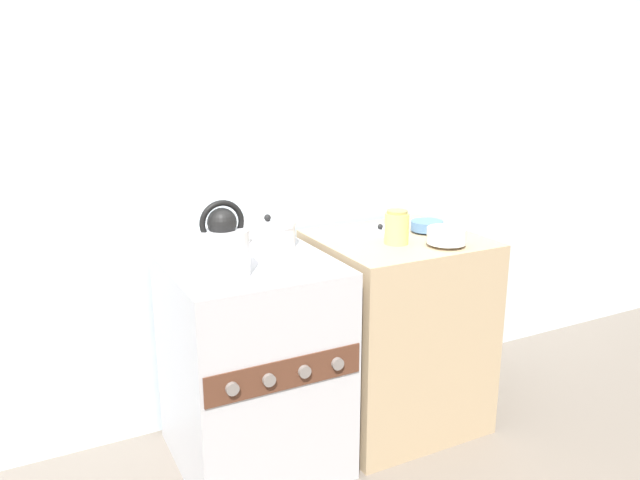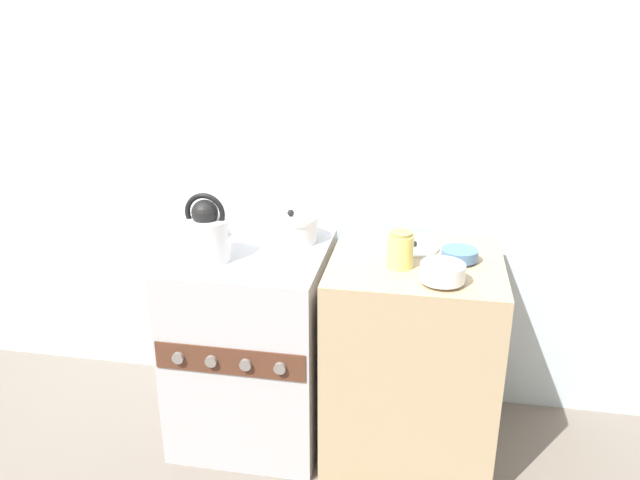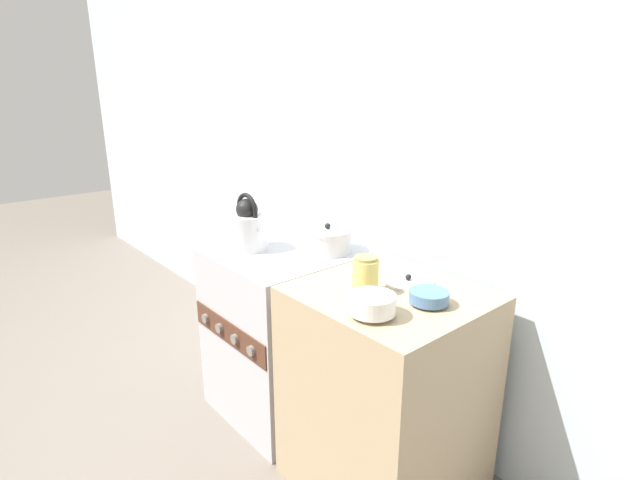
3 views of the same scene
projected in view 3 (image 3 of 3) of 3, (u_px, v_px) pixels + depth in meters
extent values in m
plane|color=#70665B|center=(235.00, 430.00, 2.35)|extent=(12.00, 12.00, 0.00)
cube|color=silver|center=(348.00, 150.00, 2.41)|extent=(7.00, 0.06, 2.50)
cube|color=#B2B2B7|center=(287.00, 330.00, 2.42)|extent=(0.60, 0.63, 0.82)
cube|color=#512D1E|center=(229.00, 333.00, 2.20)|extent=(0.57, 0.01, 0.11)
cylinder|color=slate|center=(205.00, 318.00, 2.33)|extent=(0.04, 0.02, 0.04)
cylinder|color=slate|center=(219.00, 328.00, 2.24)|extent=(0.04, 0.02, 0.04)
cylinder|color=slate|center=(235.00, 339.00, 2.14)|extent=(0.04, 0.02, 0.04)
cylinder|color=slate|center=(251.00, 351.00, 2.05)|extent=(0.04, 0.02, 0.04)
cube|color=tan|center=(386.00, 391.00, 1.94)|extent=(0.65, 0.61, 0.84)
cylinder|color=silver|center=(248.00, 232.00, 2.30)|extent=(0.18, 0.18, 0.16)
sphere|color=black|center=(247.00, 210.00, 2.27)|extent=(0.10, 0.10, 0.10)
torus|color=black|center=(247.00, 210.00, 2.27)|extent=(0.16, 0.02, 0.16)
cone|color=silver|center=(258.00, 231.00, 2.23)|extent=(0.09, 0.04, 0.07)
cylinder|color=silver|center=(328.00, 242.00, 2.27)|extent=(0.22, 0.22, 0.09)
cylinder|color=silver|center=(328.00, 230.00, 2.26)|extent=(0.22, 0.22, 0.01)
sphere|color=black|center=(328.00, 226.00, 2.25)|extent=(0.03, 0.03, 0.03)
cylinder|color=white|center=(372.00, 314.00, 1.62)|extent=(0.07, 0.07, 0.01)
cylinder|color=white|center=(372.00, 304.00, 1.61)|extent=(0.15, 0.15, 0.06)
cylinder|color=#4C729E|center=(429.00, 303.00, 1.71)|extent=(0.06, 0.06, 0.01)
cylinder|color=#4C729E|center=(429.00, 296.00, 1.70)|extent=(0.14, 0.14, 0.04)
cylinder|color=#E0CC66|center=(365.00, 276.00, 1.79)|extent=(0.10, 0.10, 0.12)
cylinder|color=#998C4C|center=(366.00, 258.00, 1.77)|extent=(0.08, 0.08, 0.01)
cylinder|color=silver|center=(408.00, 281.00, 1.90)|extent=(0.19, 0.19, 0.01)
sphere|color=black|center=(408.00, 277.00, 1.89)|extent=(0.02, 0.02, 0.02)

